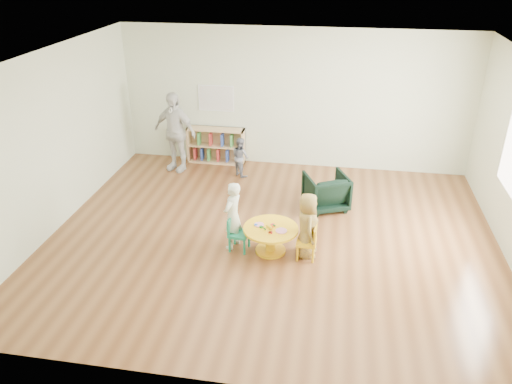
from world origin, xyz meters
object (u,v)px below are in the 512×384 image
kid_chair_left (237,232)px  adult_caretaker (175,132)px  kid_chair_right (309,241)px  toddler (241,157)px  activity_table (271,235)px  bookshelf (216,145)px  child_right (307,225)px  armchair (326,191)px  child_left (233,216)px

kid_chair_left → adult_caretaker: 3.35m
kid_chair_right → toddler: 3.16m
kid_chair_left → adult_caretaker: size_ratio=0.34×
activity_table → bookshelf: (-1.64, 3.26, 0.08)m
child_right → toddler: size_ratio=1.29×
activity_table → adult_caretaker: 3.65m
armchair → adult_caretaker: adult_caretaker is taller
bookshelf → armchair: bearing=-35.6°
bookshelf → child_left: bearing=-71.8°
bookshelf → toddler: size_ratio=1.52×
bookshelf → adult_caretaker: size_ratio=0.74×
kid_chair_right → bookshelf: bookshelf is taller
kid_chair_left → kid_chair_right: 1.10m
kid_chair_left → bookshelf: (-1.13, 3.28, 0.07)m
child_left → kid_chair_left: bearing=67.7°
armchair → child_right: child_right is taller
kid_chair_left → armchair: armchair is taller
toddler → adult_caretaker: adult_caretaker is taller
kid_chair_left → bookshelf: 3.47m
toddler → armchair: bearing=-168.9°
child_left → toddler: bearing=-152.1°
bookshelf → armchair: bookshelf is taller
toddler → adult_caretaker: size_ratio=0.49×
kid_chair_right → armchair: size_ratio=0.76×
child_right → toddler: bearing=17.0°
armchair → toddler: (-1.74, 1.12, 0.08)m
kid_chair_right → adult_caretaker: bearing=47.5°
bookshelf → child_left: size_ratio=1.12×
activity_table → adult_caretaker: adult_caretaker is taller
bookshelf → activity_table: bearing=-63.2°
bookshelf → child_left: (1.06, -3.21, 0.17)m
kid_chair_right → kid_chair_left: bearing=88.2°
child_left → kid_chair_right: bearing=103.1°
activity_table → child_left: bearing=175.5°
child_left → adult_caretaker: bearing=-127.7°
child_right → adult_caretaker: (-2.88, 2.75, 0.30)m
activity_table → kid_chair_right: (0.58, -0.08, -0.00)m
bookshelf → toddler: toddler is taller
child_left → child_right: size_ratio=1.06×
bookshelf → child_right: bearing=-56.3°
armchair → toddler: bearing=-56.2°
activity_table → bookshelf: 3.65m
activity_table → kid_chair_right: bearing=-7.7°
kid_chair_right → child_right: child_right is taller
bookshelf → armchair: size_ratio=1.71×
activity_table → toddler: toddler is taller
activity_table → kid_chair_left: bearing=-178.2°
adult_caretaker → activity_table: bearing=-33.1°
activity_table → armchair: bearing=64.1°
activity_table → toddler: bearing=110.3°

